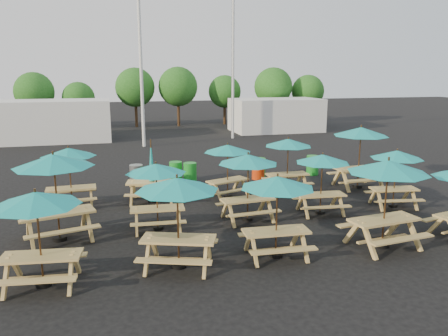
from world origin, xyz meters
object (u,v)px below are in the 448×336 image
object	(u,v)px
picnic_unit_1	(54,166)
picnic_unit_0	(36,205)
picnic_unit_7	(248,163)
picnic_unit_11	(288,146)
picnic_unit_13	(397,158)
picnic_unit_9	(388,172)
waste_bin_3	(258,169)
waste_bin_5	(313,165)
waste_bin_1	(176,172)
picnic_unit_6	(277,187)
waste_bin_0	(136,175)
picnic_unit_2	(69,156)
picnic_unit_4	(156,172)
picnic_unit_3	(177,190)
picnic_unit_5	(152,177)
picnic_unit_14	(361,135)
waste_bin_2	(190,173)
waste_bin_4	(259,168)
picnic_unit_8	(228,152)
picnic_unit_10	(322,162)

from	to	relation	value
picnic_unit_1	picnic_unit_0	bearing A→B (deg)	-106.39
picnic_unit_7	picnic_unit_11	size ratio (longest dim) A/B	1.02
picnic_unit_0	picnic_unit_13	world-z (taller)	picnic_unit_0
picnic_unit_9	waste_bin_3	bearing A→B (deg)	88.09
picnic_unit_0	waste_bin_5	bearing A→B (deg)	45.64
picnic_unit_7	waste_bin_1	xyz separation A→B (m)	(-1.45, 5.57, -1.43)
picnic_unit_6	picnic_unit_9	xyz separation A→B (m)	(3.03, -0.15, 0.24)
picnic_unit_7	waste_bin_0	world-z (taller)	picnic_unit_7
picnic_unit_2	picnic_unit_4	size ratio (longest dim) A/B	1.04
picnic_unit_3	picnic_unit_0	bearing A→B (deg)	-156.93
picnic_unit_3	picnic_unit_1	bearing A→B (deg)	158.64
picnic_unit_1	picnic_unit_13	distance (m)	11.07
waste_bin_1	waste_bin_5	xyz separation A→B (m)	(6.35, -0.22, 0.00)
picnic_unit_5	waste_bin_3	distance (m)	5.46
picnic_unit_1	picnic_unit_7	distance (m)	5.67
picnic_unit_2	picnic_unit_11	bearing A→B (deg)	-2.10
picnic_unit_11	picnic_unit_1	bearing A→B (deg)	-158.66
picnic_unit_3	waste_bin_3	xyz separation A→B (m)	(4.85, 8.06, -1.51)
picnic_unit_2	picnic_unit_14	bearing A→B (deg)	-3.50
picnic_unit_0	picnic_unit_7	world-z (taller)	picnic_unit_0
picnic_unit_3	picnic_unit_11	size ratio (longest dim) A/B	1.19
picnic_unit_1	picnic_unit_14	bearing A→B (deg)	0.29
waste_bin_2	waste_bin_5	world-z (taller)	same
picnic_unit_5	waste_bin_4	bearing A→B (deg)	38.50
waste_bin_2	waste_bin_5	bearing A→B (deg)	1.50
picnic_unit_9	picnic_unit_11	bearing A→B (deg)	85.53
waste_bin_2	waste_bin_4	xyz separation A→B (m)	(3.20, 0.22, 0.00)
picnic_unit_8	waste_bin_2	world-z (taller)	picnic_unit_8
picnic_unit_9	picnic_unit_10	xyz separation A→B (m)	(-0.28, 3.08, -0.33)
picnic_unit_6	picnic_unit_7	size ratio (longest dim) A/B	0.99
picnic_unit_0	picnic_unit_7	bearing A→B (deg)	35.33
picnic_unit_1	waste_bin_5	xyz separation A→B (m)	(10.55, 5.63, -1.70)
picnic_unit_7	waste_bin_4	xyz separation A→B (m)	(2.30, 5.42, -1.43)
picnic_unit_7	picnic_unit_9	distance (m)	4.18
picnic_unit_2	waste_bin_1	size ratio (longest dim) A/B	2.40
picnic_unit_3	picnic_unit_10	world-z (taller)	picnic_unit_3
picnic_unit_3	picnic_unit_10	distance (m)	6.02
picnic_unit_5	picnic_unit_14	size ratio (longest dim) A/B	0.92
picnic_unit_8	picnic_unit_7	bearing A→B (deg)	-111.41
waste_bin_5	picnic_unit_2	bearing A→B (deg)	-166.82
waste_bin_4	waste_bin_5	world-z (taller)	same
waste_bin_2	picnic_unit_7	bearing A→B (deg)	-80.24
waste_bin_3	picnic_unit_8	bearing A→B (deg)	-130.53
picnic_unit_0	picnic_unit_2	xyz separation A→B (m)	(0.20, 5.96, -0.04)
picnic_unit_6	picnic_unit_9	size ratio (longest dim) A/B	0.89
picnic_unit_6	waste_bin_3	world-z (taller)	picnic_unit_6
picnic_unit_0	picnic_unit_9	distance (m)	8.60
picnic_unit_7	picnic_unit_8	size ratio (longest dim) A/B	0.95
picnic_unit_2	picnic_unit_5	world-z (taller)	picnic_unit_5
picnic_unit_9	waste_bin_3	size ratio (longest dim) A/B	2.72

